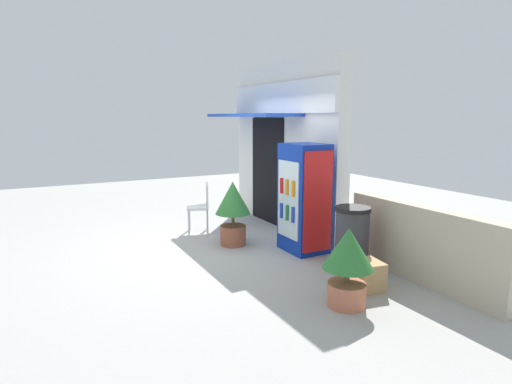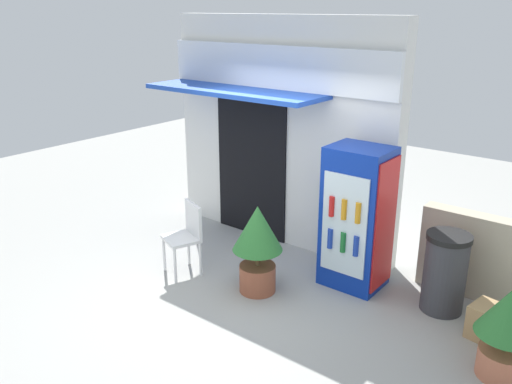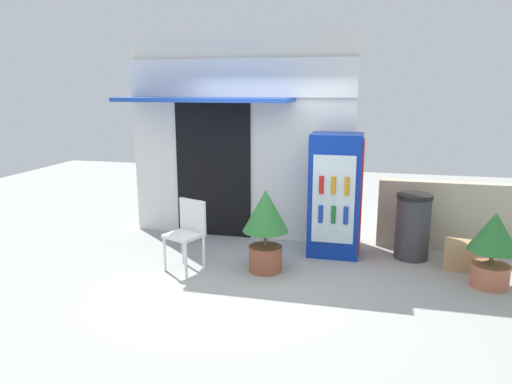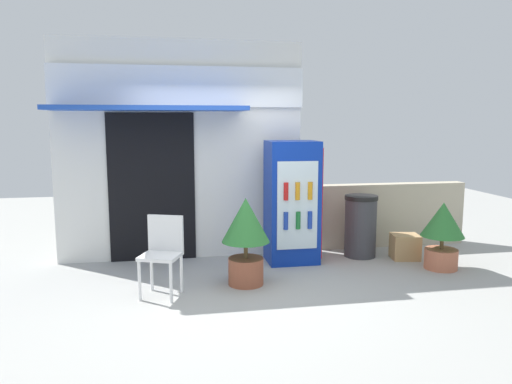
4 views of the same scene
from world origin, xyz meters
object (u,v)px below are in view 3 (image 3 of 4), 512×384
object	(u,v)px
plastic_chair	(188,229)
trash_bin	(413,226)
drink_cooler	(336,195)
cardboard_box	(460,255)
potted_plant_curbside	(493,243)
potted_plant_near_shop	(266,223)

from	to	relation	value
plastic_chair	trash_bin	xyz separation A→B (m)	(2.87, 1.11, -0.08)
drink_cooler	cardboard_box	xyz separation A→B (m)	(1.65, -0.18, -0.68)
plastic_chair	trash_bin	bearing A→B (deg)	21.20
drink_cooler	cardboard_box	world-z (taller)	drink_cooler
cardboard_box	trash_bin	bearing A→B (deg)	156.69
potted_plant_curbside	cardboard_box	world-z (taller)	potted_plant_curbside
trash_bin	potted_plant_near_shop	bearing A→B (deg)	-153.26
potted_plant_near_shop	potted_plant_curbside	distance (m)	2.72
plastic_chair	potted_plant_near_shop	bearing A→B (deg)	9.61
potted_plant_near_shop	trash_bin	xyz separation A→B (m)	(1.87, 0.94, -0.19)
drink_cooler	plastic_chair	size ratio (longest dim) A/B	1.88
potted_plant_curbside	trash_bin	world-z (taller)	potted_plant_curbside
trash_bin	cardboard_box	distance (m)	0.70
plastic_chair	trash_bin	distance (m)	3.08
plastic_chair	potted_plant_curbside	distance (m)	3.73
drink_cooler	potted_plant_near_shop	size ratio (longest dim) A/B	1.60
plastic_chair	cardboard_box	world-z (taller)	plastic_chair
potted_plant_near_shop	trash_bin	size ratio (longest dim) A/B	1.18
potted_plant_curbside	trash_bin	bearing A→B (deg)	136.84
plastic_chair	trash_bin	size ratio (longest dim) A/B	1.00
potted_plant_near_shop	trash_bin	world-z (taller)	potted_plant_near_shop
potted_plant_curbside	trash_bin	size ratio (longest dim) A/B	1.00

